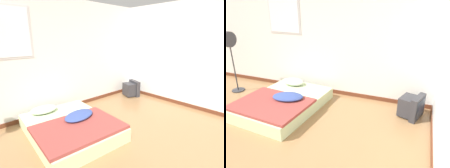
{
  "view_description": "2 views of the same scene",
  "coord_description": "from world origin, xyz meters",
  "views": [
    {
      "loc": [
        -1.64,
        -0.86,
        1.75
      ],
      "look_at": [
        1.15,
        2.09,
        0.65
      ],
      "focal_mm": 28.0,
      "sensor_mm": 36.0,
      "label": 1
    },
    {
      "loc": [
        2.33,
        -1.51,
        2.22
      ],
      "look_at": [
        0.96,
        1.99,
        0.65
      ],
      "focal_mm": 35.0,
      "sensor_mm": 36.0,
      "label": 2
    }
  ],
  "objects": [
    {
      "name": "wall_back",
      "position": [
        -0.01,
        2.93,
        1.29
      ],
      "size": [
        7.78,
        0.08,
        2.6
      ],
      "color": "white",
      "rests_on": "ground_plane"
    },
    {
      "name": "mattress_bed",
      "position": [
        -0.19,
        1.8,
        0.15
      ],
      "size": [
        1.51,
        1.92,
        0.38
      ],
      "color": "beige",
      "rests_on": "ground_plane"
    },
    {
      "name": "crt_tv",
      "position": [
        2.3,
        2.44,
        0.22
      ],
      "size": [
        0.49,
        0.52,
        0.46
      ],
      "color": "#333338",
      "rests_on": "ground_plane"
    },
    {
      "name": "standing_fan",
      "position": [
        -1.76,
        2.16,
        1.03
      ],
      "size": [
        0.3,
        0.36,
        1.44
      ],
      "color": "#333338",
      "rests_on": "ground_plane"
    }
  ]
}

